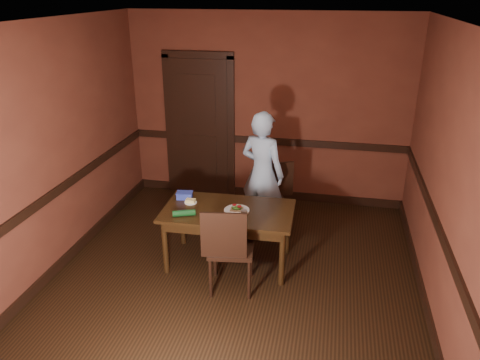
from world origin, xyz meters
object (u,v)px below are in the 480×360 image
at_px(cheese_saucer, 191,201).
at_px(food_tub, 185,195).
at_px(chair_far, 269,201).
at_px(sauce_jar, 244,214).
at_px(dining_table, 228,236).
at_px(sandwich_plate, 237,210).
at_px(person, 262,173).
at_px(chair_near, 231,247).

bearing_deg(cheese_saucer, food_tub, 136.32).
relative_size(chair_far, sauce_jar, 10.18).
xyz_separation_m(dining_table, sandwich_plate, (0.10, -0.02, 0.36)).
xyz_separation_m(sauce_jar, cheese_saucer, (-0.67, 0.25, -0.03)).
bearing_deg(food_tub, person, 30.76).
bearing_deg(person, sandwich_plate, 100.94).
relative_size(dining_table, chair_far, 1.58).
distance_m(person, food_tub, 1.05).
height_order(chair_far, sauce_jar, chair_far).
bearing_deg(chair_far, chair_near, -121.51).
relative_size(sauce_jar, food_tub, 0.44).
bearing_deg(chair_near, sandwich_plate, -93.07).
bearing_deg(person, cheese_saucer, 67.52).
xyz_separation_m(dining_table, food_tub, (-0.57, 0.19, 0.38)).
xyz_separation_m(chair_far, food_tub, (-0.92, -0.61, 0.26)).
distance_m(chair_near, food_tub, 0.98).
distance_m(sauce_jar, food_tub, 0.85).
distance_m(chair_near, cheese_saucer, 0.84).
distance_m(chair_far, food_tub, 1.13).
height_order(dining_table, chair_far, chair_far).
bearing_deg(food_tub, sauce_jar, -32.81).
relative_size(chair_near, cheese_saucer, 6.79).
height_order(chair_far, chair_near, chair_near).
xyz_separation_m(chair_far, person, (-0.10, 0.06, 0.34)).
height_order(chair_far, food_tub, chair_far).
xyz_separation_m(chair_near, cheese_saucer, (-0.60, 0.55, 0.21)).
distance_m(chair_near, sandwich_plate, 0.49).
bearing_deg(cheese_saucer, chair_far, 41.06).
bearing_deg(cheese_saucer, dining_table, -10.49).
relative_size(sandwich_plate, cheese_saucer, 1.97).
bearing_deg(chair_near, cheese_saucer, -49.96).
bearing_deg(sauce_jar, sandwich_plate, 127.50).
bearing_deg(food_tub, chair_near, -51.10).
distance_m(cheese_saucer, food_tub, 0.15).
distance_m(chair_near, person, 1.35).
bearing_deg(sandwich_plate, cheese_saucer, 169.30).
bearing_deg(chair_near, dining_table, -81.01).
relative_size(chair_near, food_tub, 4.76).
relative_size(chair_far, chair_near, 0.94).
bearing_deg(chair_far, person, 127.55).
bearing_deg(sandwich_plate, chair_near, -85.30).
xyz_separation_m(person, food_tub, (-0.81, -0.67, -0.08)).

